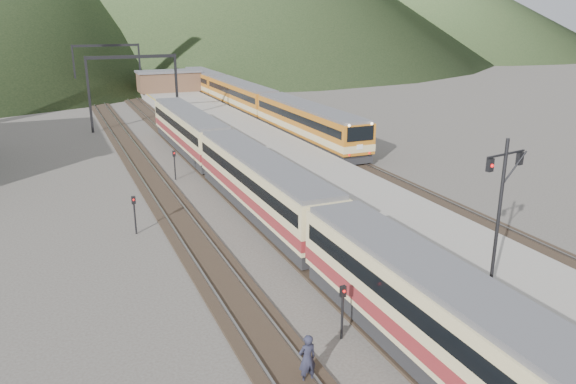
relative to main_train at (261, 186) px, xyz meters
name	(u,v)px	position (x,y,z in m)	size (l,w,h in m)	color
track_main	(196,156)	(0.00, 16.37, -1.81)	(2.60, 200.00, 0.23)	black
track_far	(139,162)	(-5.00, 16.37, -1.81)	(2.60, 200.00, 0.23)	black
track_second	(313,145)	(11.50, 16.37, -1.81)	(2.60, 200.00, 0.23)	black
platform	(263,150)	(5.60, 14.37, -1.38)	(8.00, 100.00, 1.00)	gray
gantry_near	(133,78)	(-2.85, 31.37, 3.70)	(9.55, 0.25, 8.00)	black
gantry_far	(107,61)	(-2.85, 56.37, 3.70)	(9.55, 0.25, 8.00)	black
station_shed	(169,81)	(5.60, 54.37, 0.69)	(9.40, 4.40, 3.10)	brown
main_train	(261,186)	(0.00, 0.00, 0.00)	(2.71, 55.61, 3.30)	#C4B680
second_train	(241,96)	(11.50, 38.04, 0.16)	(2.97, 60.97, 3.63)	#A96117
signal_mast	(500,204)	(4.09, -15.72, 3.19)	(2.18, 0.55, 6.65)	black
short_signal_a	(343,305)	(-2.15, -14.64, -0.42)	(0.23, 0.18, 2.27)	black
short_signal_b	(174,161)	(-3.28, 9.92, -0.42)	(0.22, 0.16, 2.27)	black
short_signal_c	(134,210)	(-7.79, -0.27, -0.42)	(0.22, 0.17, 2.27)	black
worker	(307,359)	(-4.53, -16.56, -0.97)	(0.67, 0.44, 1.83)	#202131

